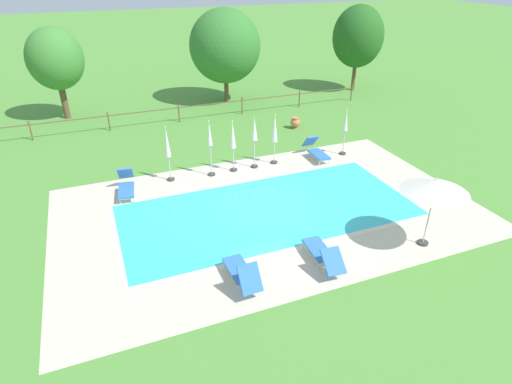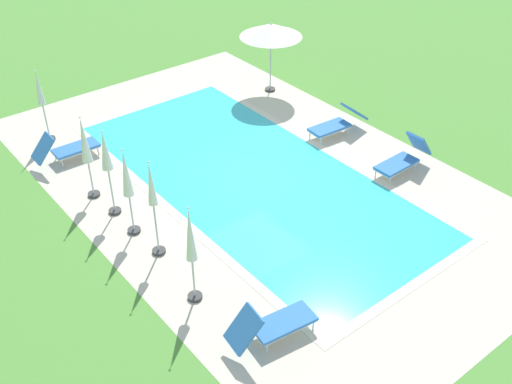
{
  "view_description": "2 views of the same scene",
  "coord_description": "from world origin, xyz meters",
  "views": [
    {
      "loc": [
        -5.58,
        -12.66,
        8.32
      ],
      "look_at": [
        -0.31,
        0.5,
        0.6
      ],
      "focal_mm": 29.8,
      "sensor_mm": 36.0,
      "label": 1
    },
    {
      "loc": [
        -11.15,
        8.79,
        9.45
      ],
      "look_at": [
        -1.28,
        0.9,
        0.59
      ],
      "focal_mm": 42.98,
      "sensor_mm": 36.0,
      "label": 2
    }
  ],
  "objects": [
    {
      "name": "patio_umbrella_closed_row_mid_west",
      "position": [
        0.92,
        3.77,
        1.64
      ],
      "size": [
        0.32,
        0.32,
        2.4
      ],
      "color": "#383838",
      "rests_on": "ground"
    },
    {
      "name": "sun_lounger_north_mid",
      "position": [
        0.29,
        -3.55,
        0.37
      ],
      "size": [
        0.74,
        2.03,
        0.85
      ],
      "color": "#3370BC",
      "rests_on": "ground"
    },
    {
      "name": "pool_deck_paving",
      "position": [
        0.0,
        0.0,
        0.0
      ],
      "size": [
        15.55,
        9.54,
        0.01
      ],
      "primitive_type": "cube",
      "color": "beige",
      "rests_on": "ground"
    },
    {
      "name": "patio_umbrella_closed_row_west",
      "position": [
        1.94,
        3.85,
        1.55
      ],
      "size": [
        0.32,
        0.32,
        2.38
      ],
      "color": "#383838",
      "rests_on": "ground"
    },
    {
      "name": "tree_centre",
      "position": [
        12.49,
        13.45,
        3.72
      ],
      "size": [
        3.51,
        3.51,
        5.82
      ],
      "color": "brown",
      "rests_on": "ground"
    },
    {
      "name": "patio_umbrella_closed_row_east",
      "position": [
        -0.08,
        3.78,
        1.55
      ],
      "size": [
        0.32,
        0.32,
        2.37
      ],
      "color": "#383838",
      "rests_on": "ground"
    },
    {
      "name": "ground_plane",
      "position": [
        0.0,
        0.0,
        0.0
      ],
      "size": [
        160.0,
        160.0,
        0.0
      ],
      "primitive_type": "plane",
      "color": "#518E38"
    },
    {
      "name": "terracotta_urn_near_fence",
      "position": [
        4.96,
        7.72,
        0.34
      ],
      "size": [
        0.54,
        0.54,
        0.63
      ],
      "color": "#C67547",
      "rests_on": "ground"
    },
    {
      "name": "sun_lounger_north_end",
      "position": [
        -2.36,
        -3.51,
        0.4
      ],
      "size": [
        0.64,
        1.85,
        1.01
      ],
      "color": "#3370BC",
      "rests_on": "ground"
    },
    {
      "name": "swimming_pool_water",
      "position": [
        0.0,
        0.0,
        0.01
      ],
      "size": [
        10.98,
        4.97,
        0.01
      ],
      "primitive_type": "cube",
      "color": "#38C6D1",
      "rests_on": "ground"
    },
    {
      "name": "sun_lounger_north_far",
      "position": [
        4.03,
        3.61,
        0.39
      ],
      "size": [
        0.64,
        1.89,
        0.97
      ],
      "color": "#3370BC",
      "rests_on": "ground"
    },
    {
      "name": "patio_umbrella_closed_deck_corner",
      "position": [
        5.49,
        3.56,
        1.46
      ],
      "size": [
        0.32,
        0.32,
        2.28
      ],
      "color": "#383838",
      "rests_on": "ground"
    },
    {
      "name": "pool_coping_rim",
      "position": [
        0.0,
        0.0,
        0.01
      ],
      "size": [
        11.46,
        5.45,
        0.01
      ],
      "color": "beige",
      "rests_on": "ground"
    },
    {
      "name": "patio_umbrella_closed_row_centre",
      "position": [
        -2.92,
        3.89,
        1.55
      ],
      "size": [
        0.32,
        0.32,
        2.45
      ],
      "color": "#383838",
      "rests_on": "ground"
    },
    {
      "name": "patio_umbrella_closed_row_mid_east",
      "position": [
        -1.14,
        3.71,
        1.64
      ],
      "size": [
        0.32,
        0.32,
        2.54
      ],
      "color": "#383838",
      "rests_on": "ground"
    },
    {
      "name": "sun_lounger_north_near_steps",
      "position": [
        -4.82,
        3.31,
        0.39
      ],
      "size": [
        0.84,
        1.93,
        0.98
      ],
      "color": "#3370BC",
      "rests_on": "ground"
    },
    {
      "name": "patio_umbrella_open_foreground",
      "position": [
        3.94,
        -3.92,
        2.18
      ],
      "size": [
        2.11,
        2.11,
        2.45
      ],
      "color": "#383838",
      "rests_on": "ground"
    },
    {
      "name": "perimeter_fence",
      "position": [
        -0.86,
        11.24,
        0.71
      ],
      "size": [
        23.65,
        0.08,
        1.05
      ],
      "color": "brown",
      "rests_on": "ground"
    },
    {
      "name": "tree_west_mid",
      "position": [
        3.05,
        14.22,
        3.56
      ],
      "size": [
        4.52,
        4.52,
        5.88
      ],
      "color": "brown",
      "rests_on": "ground"
    },
    {
      "name": "tree_far_west",
      "position": [
        -6.97,
        14.44,
        3.46
      ],
      "size": [
        3.12,
        3.12,
        5.22
      ],
      "color": "brown",
      "rests_on": "ground"
    }
  ]
}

